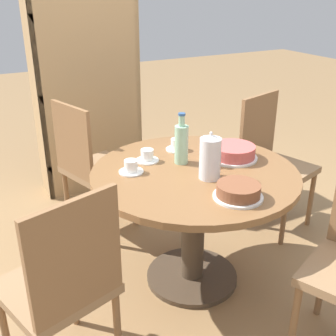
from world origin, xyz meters
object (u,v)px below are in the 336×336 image
at_px(chair_d, 62,284).
at_px(cake_main, 233,152).
at_px(cup_c, 131,168).
at_px(bookshelf, 88,91).
at_px(water_bottle, 181,143).
at_px(chair_c, 92,164).
at_px(cup_a, 177,145).
at_px(cake_second, 238,191).
at_px(cup_b, 147,156).
at_px(coffee_pot, 210,157).
at_px(chair_b, 271,159).

height_order(chair_d, cake_main, chair_d).
distance_m(chair_d, cup_c, 0.73).
distance_m(bookshelf, cup_c, 1.40).
bearing_deg(water_bottle, chair_c, 113.87).
xyz_separation_m(bookshelf, cup_a, (0.15, -1.20, -0.09)).
relative_size(cake_second, cup_b, 1.79).
bearing_deg(cup_a, cake_second, -93.73).
height_order(cake_second, cup_c, same).
bearing_deg(coffee_pot, cup_b, 118.15).
distance_m(bookshelf, coffee_pot, 1.63).
height_order(chair_d, cake_second, chair_d).
bearing_deg(chair_d, chair_c, -130.74).
relative_size(bookshelf, cake_main, 6.16).
bearing_deg(cup_c, bookshelf, 80.90).
bearing_deg(bookshelf, cake_main, 104.19).
distance_m(chair_b, cake_main, 0.66).
height_order(coffee_pot, cup_c, coffee_pot).
bearing_deg(chair_c, water_bottle, -172.95).
bearing_deg(cake_second, chair_d, 177.26).
bearing_deg(cake_main, chair_b, 26.37).
xyz_separation_m(cake_second, cup_b, (-0.19, 0.60, -0.01)).
xyz_separation_m(bookshelf, cake_main, (0.37, -1.47, -0.08)).
relative_size(cup_b, cup_c, 1.00).
relative_size(bookshelf, cake_second, 7.30).
bearing_deg(bookshelf, coffee_pot, 93.84).
bearing_deg(cup_a, water_bottle, -111.73).
height_order(chair_b, cup_b, chair_b).
bearing_deg(cup_c, chair_c, 90.64).
height_order(water_bottle, cup_b, water_bottle).
xyz_separation_m(chair_d, coffee_pot, (0.84, 0.21, 0.33)).
bearing_deg(cake_main, chair_c, 127.60).
bearing_deg(cake_main, cup_a, 129.48).
bearing_deg(cake_main, coffee_pot, -148.89).
xyz_separation_m(chair_d, cup_c, (0.51, 0.46, 0.24)).
relative_size(chair_d, cup_b, 7.11).
relative_size(water_bottle, cup_c, 2.18).
xyz_separation_m(chair_b, cake_second, (-0.81, -0.67, 0.25)).
distance_m(bookshelf, water_bottle, 1.39).
bearing_deg(coffee_pot, cup_c, 142.74).
bearing_deg(cake_main, cup_c, 171.13).
xyz_separation_m(water_bottle, cup_b, (-0.16, 0.11, -0.09)).
height_order(water_bottle, cup_a, water_bottle).
bearing_deg(cup_a, chair_c, 126.58).
xyz_separation_m(chair_c, cup_c, (0.01, -0.69, 0.24)).
distance_m(water_bottle, cup_a, 0.22).
distance_m(chair_d, cake_second, 0.88).
relative_size(chair_b, cup_a, 7.11).
xyz_separation_m(chair_c, cup_a, (0.38, -0.51, 0.24)).
bearing_deg(water_bottle, bookshelf, 93.28).
xyz_separation_m(cake_main, cup_a, (-0.22, 0.27, -0.01)).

